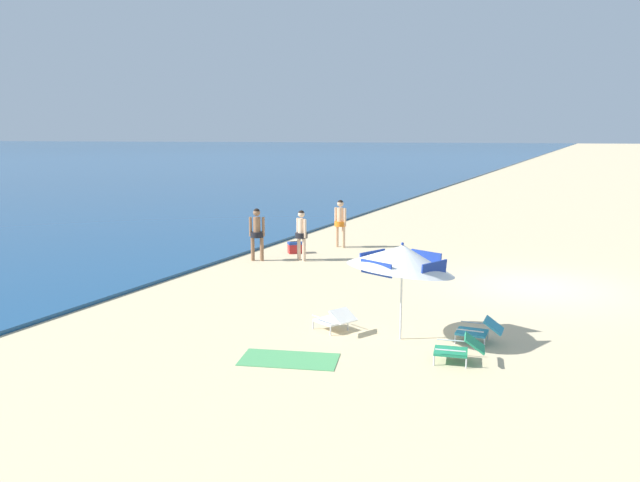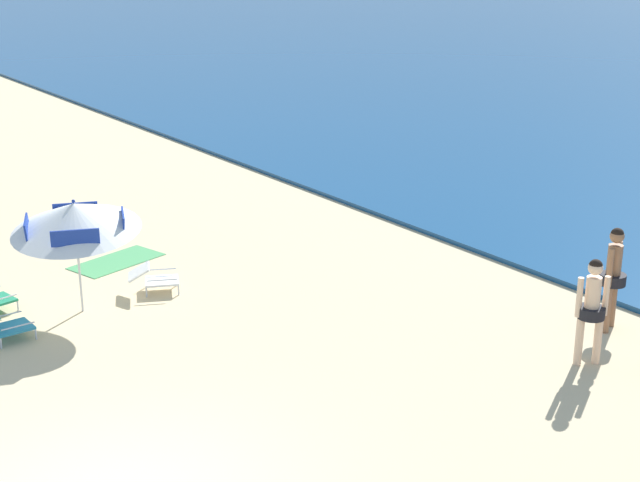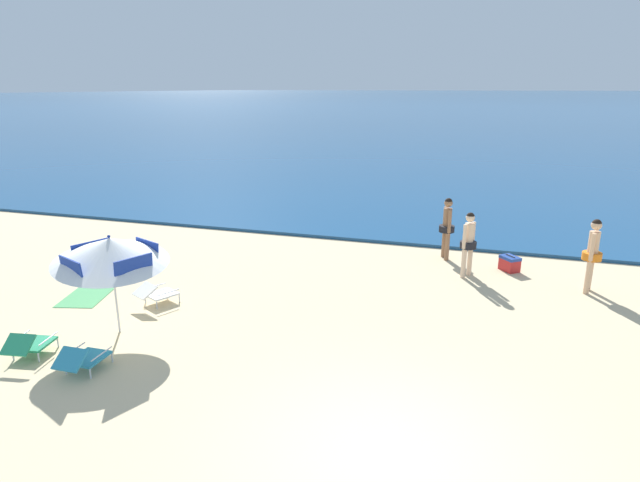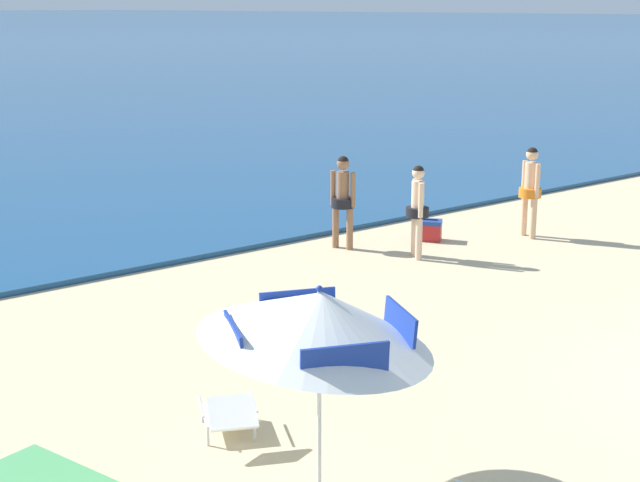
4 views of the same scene
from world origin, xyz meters
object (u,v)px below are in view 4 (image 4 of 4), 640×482
(lounge_chair_facing_sea, at_px, (229,414))
(person_wading_in, at_px, (343,196))
(beach_umbrella_striped_main, at_px, (319,318))
(person_standing_near_shore, at_px, (530,186))
(person_standing_beside, at_px, (418,205))
(cooler_box, at_px, (429,230))

(lounge_chair_facing_sea, xyz_separation_m, person_wading_in, (5.93, 5.28, 0.74))
(beach_umbrella_striped_main, bearing_deg, lounge_chair_facing_sea, 93.58)
(person_standing_near_shore, bearing_deg, lounge_chair_facing_sea, -158.44)
(lounge_chair_facing_sea, bearing_deg, person_standing_near_shore, 21.56)
(beach_umbrella_striped_main, relative_size, person_standing_near_shore, 1.74)
(beach_umbrella_striped_main, relative_size, lounge_chair_facing_sea, 3.03)
(beach_umbrella_striped_main, xyz_separation_m, person_wading_in, (5.84, 6.70, -0.69))
(person_standing_beside, distance_m, person_wading_in, 1.47)
(beach_umbrella_striped_main, xyz_separation_m, lounge_chair_facing_sea, (-0.09, 1.42, -1.43))
(person_wading_in, bearing_deg, beach_umbrella_striped_main, -131.10)
(lounge_chair_facing_sea, distance_m, person_standing_beside, 7.69)
(lounge_chair_facing_sea, distance_m, person_wading_in, 7.98)
(beach_umbrella_striped_main, distance_m, person_standing_beside, 8.44)
(person_wading_in, bearing_deg, person_standing_beside, -64.58)
(lounge_chair_facing_sea, distance_m, person_standing_near_shore, 10.10)
(lounge_chair_facing_sea, height_order, person_standing_near_shore, person_standing_near_shore)
(person_standing_near_shore, xyz_separation_m, person_standing_beside, (-2.81, 0.25, -0.05))
(lounge_chair_facing_sea, distance_m, cooler_box, 8.99)
(beach_umbrella_striped_main, height_order, cooler_box, beach_umbrella_striped_main)
(lounge_chair_facing_sea, relative_size, person_standing_near_shore, 0.58)
(beach_umbrella_striped_main, bearing_deg, cooler_box, 39.11)
(lounge_chair_facing_sea, bearing_deg, person_wading_in, 41.69)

